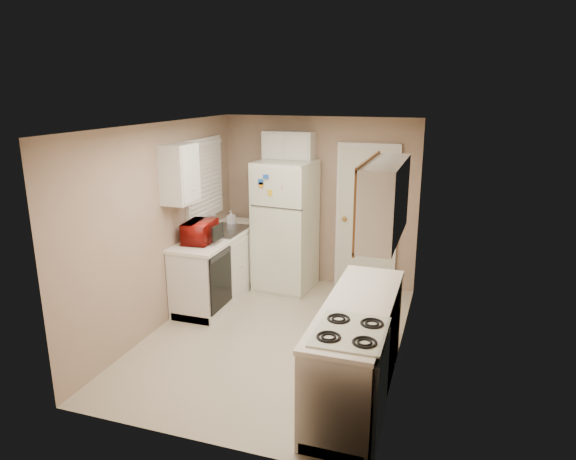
% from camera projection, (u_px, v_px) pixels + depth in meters
% --- Properties ---
extents(floor, '(3.80, 3.80, 0.00)m').
position_uv_depth(floor, '(274.00, 337.00, 5.92)').
color(floor, beige).
rests_on(floor, ground).
extents(ceiling, '(3.80, 3.80, 0.00)m').
position_uv_depth(ceiling, '(273.00, 125.00, 5.28)').
color(ceiling, white).
rests_on(ceiling, floor).
extents(wall_left, '(3.80, 3.80, 0.00)m').
position_uv_depth(wall_left, '(162.00, 227.00, 6.02)').
color(wall_left, tan).
rests_on(wall_left, floor).
extents(wall_right, '(3.80, 3.80, 0.00)m').
position_uv_depth(wall_right, '(404.00, 249.00, 5.17)').
color(wall_right, tan).
rests_on(wall_right, floor).
extents(wall_back, '(2.80, 2.80, 0.00)m').
position_uv_depth(wall_back, '(319.00, 202.00, 7.34)').
color(wall_back, tan).
rests_on(wall_back, floor).
extents(wall_front, '(2.80, 2.80, 0.00)m').
position_uv_depth(wall_front, '(188.00, 305.00, 3.86)').
color(wall_front, tan).
rests_on(wall_front, floor).
extents(left_counter, '(0.60, 1.80, 0.90)m').
position_uv_depth(left_counter, '(220.00, 265.00, 6.95)').
color(left_counter, silver).
rests_on(left_counter, floor).
extents(dishwasher, '(0.03, 0.58, 0.72)m').
position_uv_depth(dishwasher, '(220.00, 280.00, 6.31)').
color(dishwasher, black).
rests_on(dishwasher, floor).
extents(sink, '(0.54, 0.74, 0.16)m').
position_uv_depth(sink, '(224.00, 233.00, 6.98)').
color(sink, gray).
rests_on(sink, left_counter).
extents(microwave, '(0.51, 0.31, 0.32)m').
position_uv_depth(microwave, '(200.00, 231.00, 6.41)').
color(microwave, maroon).
rests_on(microwave, left_counter).
extents(soap_bottle, '(0.10, 0.10, 0.20)m').
position_uv_depth(soap_bottle, '(231.00, 217.00, 7.28)').
color(soap_bottle, white).
rests_on(soap_bottle, left_counter).
extents(window_blinds, '(0.10, 0.98, 1.08)m').
position_uv_depth(window_blinds, '(205.00, 179.00, 6.86)').
color(window_blinds, silver).
rests_on(window_blinds, wall_left).
extents(upper_cabinet_left, '(0.30, 0.45, 0.70)m').
position_uv_depth(upper_cabinet_left, '(180.00, 174.00, 6.02)').
color(upper_cabinet_left, silver).
rests_on(upper_cabinet_left, wall_left).
extents(refrigerator, '(0.81, 0.79, 1.82)m').
position_uv_depth(refrigerator, '(286.00, 226.00, 7.16)').
color(refrigerator, beige).
rests_on(refrigerator, floor).
extents(cabinet_over_fridge, '(0.70, 0.30, 0.40)m').
position_uv_depth(cabinet_over_fridge, '(289.00, 146.00, 7.10)').
color(cabinet_over_fridge, silver).
rests_on(cabinet_over_fridge, wall_back).
extents(interior_door, '(0.86, 0.06, 2.08)m').
position_uv_depth(interior_door, '(366.00, 218.00, 7.13)').
color(interior_door, beige).
rests_on(interior_door, floor).
extents(right_counter, '(0.60, 2.00, 0.90)m').
position_uv_depth(right_counter, '(357.00, 349.00, 4.73)').
color(right_counter, silver).
rests_on(right_counter, floor).
extents(stove, '(0.56, 0.69, 0.84)m').
position_uv_depth(stove, '(349.00, 386.00, 4.20)').
color(stove, beige).
rests_on(stove, floor).
extents(upper_cabinet_right, '(0.30, 1.20, 0.70)m').
position_uv_depth(upper_cabinet_right, '(385.00, 200.00, 4.60)').
color(upper_cabinet_right, silver).
rests_on(upper_cabinet_right, wall_right).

